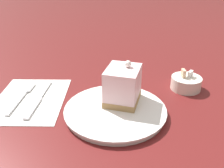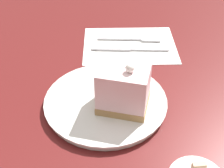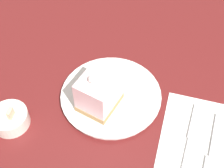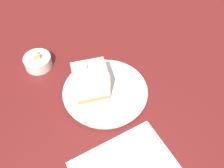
{
  "view_description": "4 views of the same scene",
  "coord_description": "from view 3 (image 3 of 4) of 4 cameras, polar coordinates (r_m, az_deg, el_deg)",
  "views": [
    {
      "loc": [
        0.1,
        -0.46,
        0.33
      ],
      "look_at": [
        -0.02,
        0.04,
        0.07
      ],
      "focal_mm": 40.0,
      "sensor_mm": 36.0,
      "label": 1
    },
    {
      "loc": [
        0.43,
        0.13,
        0.42
      ],
      "look_at": [
        -0.0,
        0.04,
        0.06
      ],
      "focal_mm": 50.0,
      "sensor_mm": 36.0,
      "label": 2
    },
    {
      "loc": [
        -0.23,
        0.41,
        0.61
      ],
      "look_at": [
        -0.01,
        0.03,
        0.06
      ],
      "focal_mm": 50.0,
      "sensor_mm": 36.0,
      "label": 3
    },
    {
      "loc": [
        -0.42,
        0.12,
        0.57
      ],
      "look_at": [
        -0.03,
        0.01,
        0.06
      ],
      "focal_mm": 40.0,
      "sensor_mm": 36.0,
      "label": 4
    }
  ],
  "objects": [
    {
      "name": "plate",
      "position": [
        0.74,
        -0.19,
        -2.14
      ],
      "size": [
        0.24,
        0.24,
        0.01
      ],
      "color": "silver",
      "rests_on": "ground_plane"
    },
    {
      "name": "sugar_bowl",
      "position": [
        0.73,
        -18.14,
        -6.02
      ],
      "size": [
        0.08,
        0.08,
        0.06
      ],
      "color": "silver",
      "rests_on": "ground_plane"
    },
    {
      "name": "cake_slice",
      "position": [
        0.69,
        -2.03,
        -1.65
      ],
      "size": [
        0.08,
        0.09,
        0.1
      ],
      "rotation": [
        0.0,
        0.0,
        -0.03
      ],
      "color": "#AD8451",
      "rests_on": "plate"
    },
    {
      "name": "napkin",
      "position": [
        0.71,
        16.01,
        -10.16
      ],
      "size": [
        0.22,
        0.26,
        0.0
      ],
      "rotation": [
        0.0,
        0.0,
        0.23
      ],
      "color": "white",
      "rests_on": "ground_plane"
    },
    {
      "name": "fork",
      "position": [
        0.71,
        17.86,
        -11.42
      ],
      "size": [
        0.04,
        0.16,
        0.0
      ],
      "rotation": [
        0.0,
        0.0,
        0.17
      ],
      "color": "silver",
      "rests_on": "napkin"
    },
    {
      "name": "knife",
      "position": [
        0.72,
        14.36,
        -8.44
      ],
      "size": [
        0.04,
        0.19,
        0.0
      ],
      "rotation": [
        0.0,
        0.0,
        0.17
      ],
      "color": "silver",
      "rests_on": "napkin"
    },
    {
      "name": "ground_plane",
      "position": [
        0.77,
        0.09,
        -0.98
      ],
      "size": [
        4.0,
        4.0,
        0.0
      ],
      "primitive_type": "plane",
      "color": "#5B1919"
    }
  ]
}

